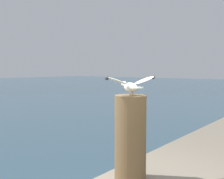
{
  "coord_description": "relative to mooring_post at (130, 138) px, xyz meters",
  "views": [
    {
      "loc": [
        -1.83,
        -1.99,
        2.33
      ],
      "look_at": [
        0.63,
        -0.08,
        2.1
      ],
      "focal_mm": 44.8,
      "sensor_mm": 36.0,
      "label": 1
    }
  ],
  "objects": [
    {
      "name": "mooring_post",
      "position": [
        0.0,
        0.0,
        0.0
      ],
      "size": [
        0.34,
        0.34,
        0.92
      ],
      "primitive_type": "cylinder",
      "color": "brown",
      "rests_on": "harbor_quay"
    },
    {
      "name": "seagull",
      "position": [
        0.0,
        0.0,
        0.58
      ],
      "size": [
        0.59,
        0.38,
        0.21
      ],
      "color": "tan",
      "rests_on": "mooring_post"
    }
  ]
}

